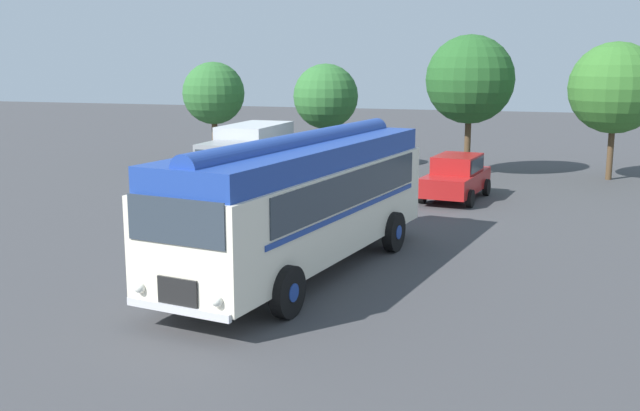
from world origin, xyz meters
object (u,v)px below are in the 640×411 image
Objects in this scene: vintage_bus at (302,197)px; car_mid_left at (387,172)px; box_van at (249,153)px; car_near_left at (309,172)px; car_mid_right at (456,177)px.

car_mid_left is (-0.24, 11.31, -1.05)m from vintage_bus.
car_mid_left is at bearing -2.47° from box_van.
vintage_bus is 13.10m from box_van.
car_mid_left is at bearing 13.78° from car_near_left.
car_mid_right is 8.66m from box_van.
box_van reaches higher than car_mid_right.
car_mid_right is at bearing -3.91° from box_van.
car_mid_right is at bearing 77.18° from vintage_bus.
box_van is (-8.62, 0.59, 0.52)m from car_mid_right.
car_near_left is at bearing -166.22° from car_mid_left.
vintage_bus reaches higher than car_mid_right.
box_van is at bearing 117.90° from vintage_bus.
car_mid_left is 0.98× the size of car_mid_right.
car_mid_left is at bearing 173.01° from car_mid_right.
box_van is (-6.12, 11.57, -0.53)m from vintage_bus.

